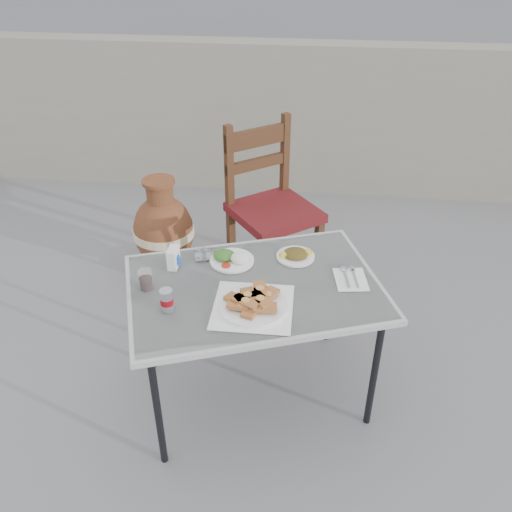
# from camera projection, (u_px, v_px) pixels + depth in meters

# --- Properties ---
(ground) EXTENTS (80.00, 80.00, 0.00)m
(ground) POSITION_uv_depth(u_px,v_px,m) (253.00, 405.00, 2.68)
(ground) COLOR slate
(ground) RESTS_ON ground
(cafe_table) EXTENTS (1.29, 1.07, 0.67)m
(cafe_table) POSITION_uv_depth(u_px,v_px,m) (254.00, 293.00, 2.41)
(cafe_table) COLOR black
(cafe_table) RESTS_ON ground
(pide_plate) EXTENTS (0.33, 0.33, 0.07)m
(pide_plate) POSITION_uv_depth(u_px,v_px,m) (253.00, 301.00, 2.24)
(pide_plate) COLOR white
(pide_plate) RESTS_ON cafe_table
(salad_rice_plate) EXTENTS (0.21, 0.21, 0.05)m
(salad_rice_plate) POSITION_uv_depth(u_px,v_px,m) (231.00, 258.00, 2.53)
(salad_rice_plate) COLOR white
(salad_rice_plate) RESTS_ON cafe_table
(salad_chopped_plate) EXTENTS (0.18, 0.18, 0.04)m
(salad_chopped_plate) POSITION_uv_depth(u_px,v_px,m) (296.00, 255.00, 2.56)
(salad_chopped_plate) COLOR white
(salad_chopped_plate) RESTS_ON cafe_table
(soda_can) EXTENTS (0.06, 0.06, 0.10)m
(soda_can) POSITION_uv_depth(u_px,v_px,m) (167.00, 300.00, 2.21)
(soda_can) COLOR silver
(soda_can) RESTS_ON cafe_table
(cola_glass) EXTENTS (0.06, 0.06, 0.09)m
(cola_glass) POSITION_uv_depth(u_px,v_px,m) (146.00, 281.00, 2.34)
(cola_glass) COLOR white
(cola_glass) RESTS_ON cafe_table
(napkin_holder) EXTENTS (0.05, 0.08, 0.10)m
(napkin_holder) POSITION_uv_depth(u_px,v_px,m) (173.00, 258.00, 2.48)
(napkin_holder) COLOR white
(napkin_holder) RESTS_ON cafe_table
(condiment_caddy) EXTENTS (0.10, 0.09, 0.06)m
(condiment_caddy) POSITION_uv_depth(u_px,v_px,m) (203.00, 255.00, 2.55)
(condiment_caddy) COLOR #B5B5BC
(condiment_caddy) RESTS_ON cafe_table
(cutlery_napkin) EXTENTS (0.16, 0.20, 0.01)m
(cutlery_napkin) POSITION_uv_depth(u_px,v_px,m) (350.00, 277.00, 2.43)
(cutlery_napkin) COLOR white
(cutlery_napkin) RESTS_ON cafe_table
(chair) EXTENTS (0.64, 0.64, 1.04)m
(chair) POSITION_uv_depth(u_px,v_px,m) (271.00, 207.00, 3.28)
(chair) COLOR #37210F
(chair) RESTS_ON ground
(terracotta_urn) EXTENTS (0.39, 0.39, 0.68)m
(terracotta_urn) POSITION_uv_depth(u_px,v_px,m) (164.00, 232.00, 3.47)
(terracotta_urn) COLOR brown
(terracotta_urn) RESTS_ON ground
(back_wall) EXTENTS (6.00, 0.25, 1.20)m
(back_wall) POSITION_uv_depth(u_px,v_px,m) (289.00, 119.00, 4.43)
(back_wall) COLOR gray
(back_wall) RESTS_ON ground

